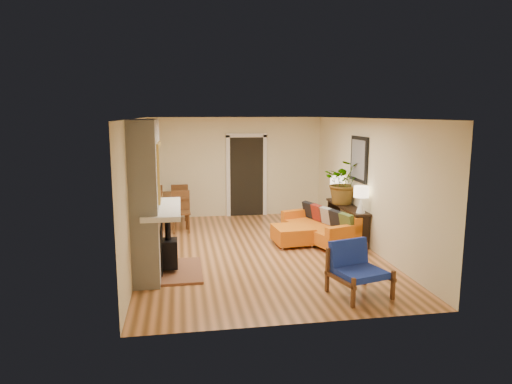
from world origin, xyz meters
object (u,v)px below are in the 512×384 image
at_px(blue_chair, 356,266).
at_px(lamp_far, 337,185).
at_px(lamp_near, 361,196).
at_px(dining_table, 177,201).
at_px(ottoman, 293,234).
at_px(sofa, 322,226).
at_px(console_table, 347,212).
at_px(houseplant, 344,182).

height_order(blue_chair, lamp_far, lamp_far).
relative_size(lamp_near, lamp_far, 1.00).
distance_m(dining_table, lamp_near, 4.45).
bearing_deg(lamp_near, dining_table, 145.33).
bearing_deg(dining_table, ottoman, -41.32).
bearing_deg(dining_table, sofa, -32.30).
xyz_separation_m(ottoman, console_table, (1.28, 0.30, 0.35)).
xyz_separation_m(dining_table, lamp_near, (3.65, -2.52, 0.45)).
bearing_deg(sofa, console_table, 12.69).
relative_size(dining_table, console_table, 0.94).
xyz_separation_m(lamp_near, lamp_far, (0.00, 1.45, 0.00)).
xyz_separation_m(blue_chair, lamp_near, (0.98, 2.24, 0.63)).
relative_size(console_table, houseplant, 1.89).
relative_size(ottoman, lamp_far, 1.52).
distance_m(dining_table, houseplant, 4.01).
relative_size(blue_chair, dining_table, 0.53).
height_order(blue_chair, houseplant, houseplant).
height_order(sofa, console_table, sofa).
relative_size(blue_chair, lamp_near, 1.72).
relative_size(sofa, console_table, 1.08).
relative_size(blue_chair, console_table, 0.50).
bearing_deg(dining_table, blue_chair, -60.74).
relative_size(dining_table, lamp_far, 3.22).
height_order(sofa, blue_chair, blue_chair).
bearing_deg(houseplant, blue_chair, -107.02).
xyz_separation_m(sofa, dining_table, (-3.04, 1.92, 0.29)).
height_order(dining_table, lamp_near, lamp_near).
bearing_deg(ottoman, houseplant, 21.16).
relative_size(console_table, lamp_near, 3.43).
height_order(ottoman, blue_chair, blue_chair).
xyz_separation_m(ottoman, lamp_near, (1.28, -0.44, 0.84)).
bearing_deg(sofa, lamp_near, -44.67).
bearing_deg(houseplant, console_table, -87.05).
distance_m(sofa, houseplant, 1.13).
height_order(console_table, lamp_near, lamp_near).
height_order(lamp_near, houseplant, houseplant).
bearing_deg(sofa, ottoman, -166.54).
distance_m(ottoman, lamp_near, 1.59).
bearing_deg(lamp_far, blue_chair, -104.88).
height_order(ottoman, console_table, console_table).
height_order(dining_table, houseplant, houseplant).
xyz_separation_m(ottoman, lamp_far, (1.28, 1.01, 0.84)).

